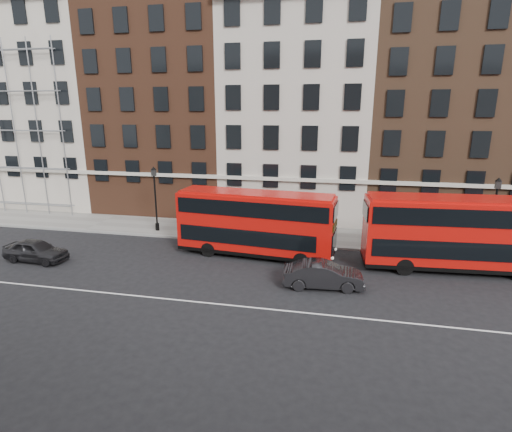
% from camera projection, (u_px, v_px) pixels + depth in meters
% --- Properties ---
extents(ground, '(120.00, 120.00, 0.00)m').
position_uv_depth(ground, '(259.00, 291.00, 22.56)').
color(ground, black).
rests_on(ground, ground).
extents(pavement, '(80.00, 5.00, 0.15)m').
position_uv_depth(pavement, '(285.00, 234.00, 32.47)').
color(pavement, gray).
rests_on(pavement, ground).
extents(kerb, '(80.00, 0.30, 0.16)m').
position_uv_depth(kerb, '(280.00, 244.00, 30.10)').
color(kerb, gray).
rests_on(kerb, ground).
extents(road_centre_line, '(70.00, 0.12, 0.01)m').
position_uv_depth(road_centre_line, '(252.00, 307.00, 20.67)').
color(road_centre_line, white).
rests_on(road_centre_line, ground).
extents(building_terrace, '(64.00, 11.95, 22.00)m').
position_uv_depth(building_terrace, '(294.00, 105.00, 36.85)').
color(building_terrace, beige).
rests_on(building_terrace, ground).
extents(bus_b, '(10.98, 3.66, 4.53)m').
position_uv_depth(bus_b, '(255.00, 222.00, 27.35)').
color(bus_b, red).
rests_on(bus_b, ground).
extents(bus_c, '(11.42, 3.45, 4.73)m').
position_uv_depth(bus_c, '(457.00, 232.00, 24.79)').
color(bus_c, red).
rests_on(bus_c, ground).
extents(car_rear, '(4.44, 1.98, 1.48)m').
position_uv_depth(car_rear, '(36.00, 250.00, 26.82)').
color(car_rear, '#232326').
rests_on(car_rear, ground).
extents(car_front, '(4.72, 2.04, 1.51)m').
position_uv_depth(car_front, '(323.00, 275.00, 22.85)').
color(car_front, black).
rests_on(car_front, ground).
extents(lamp_post_left, '(0.44, 0.44, 5.33)m').
position_uv_depth(lamp_post_left, '(155.00, 196.00, 32.55)').
color(lamp_post_left, black).
rests_on(lamp_post_left, pavement).
extents(lamp_post_right, '(0.44, 0.44, 5.33)m').
position_uv_depth(lamp_post_right, '(494.00, 212.00, 27.47)').
color(lamp_post_right, black).
rests_on(lamp_post_right, pavement).
extents(iron_railings, '(6.60, 0.06, 1.00)m').
position_uv_depth(iron_railings, '(288.00, 220.00, 34.40)').
color(iron_railings, black).
rests_on(iron_railings, pavement).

